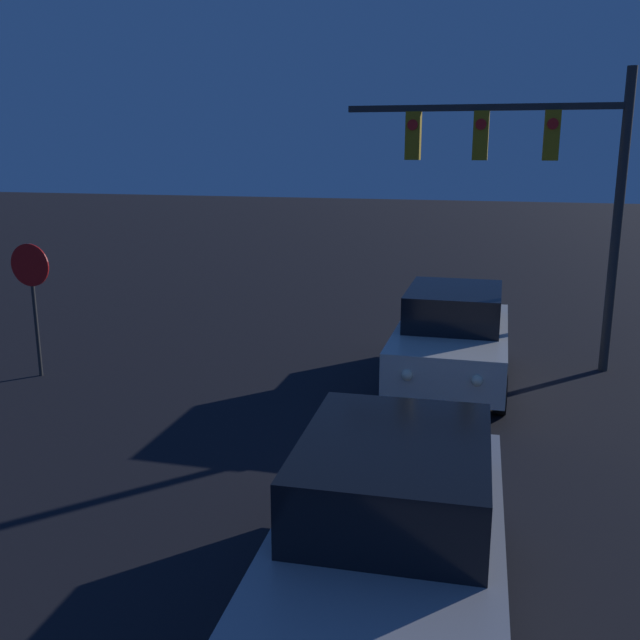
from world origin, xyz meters
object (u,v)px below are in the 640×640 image
traffic_signal_mast (533,166)px  stop_sign (32,284)px  car_far (452,337)px  car_near (391,536)px

traffic_signal_mast → stop_sign: traffic_signal_mast is taller
car_far → traffic_signal_mast: 3.59m
car_far → stop_sign: 7.73m
car_near → stop_sign: (-7.55, 5.44, 0.89)m
traffic_signal_mast → car_far: bearing=-128.4°
car_near → traffic_signal_mast: bearing=-100.3°
car_near → stop_sign: size_ratio=1.71×
car_far → stop_sign: stop_sign is taller
car_far → traffic_signal_mast: (1.24, 1.56, 2.99)m
car_near → car_far: (-0.03, 6.97, 0.00)m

